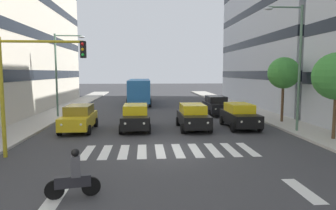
{
  "coord_description": "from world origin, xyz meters",
  "views": [
    {
      "loc": [
        1.21,
        14.91,
        3.93
      ],
      "look_at": [
        -0.56,
        -7.82,
        1.47
      ],
      "focal_mm": 32.61,
      "sensor_mm": 36.0,
      "label": 1
    }
  ],
  "objects_px": {
    "bus_behind_traffic": "(139,89)",
    "car_2": "(136,117)",
    "traffic_light_gantry": "(26,78)",
    "car_3": "(79,118)",
    "car_row2_0": "(216,105)",
    "street_lamp_left": "(295,57)",
    "street_lamp_right": "(61,67)",
    "car_0": "(240,115)",
    "car_1": "(193,116)",
    "motorcycle_with_rider": "(74,177)",
    "street_tree_1": "(284,73)"
  },
  "relations": [
    {
      "from": "car_0",
      "to": "street_lamp_right",
      "type": "height_order",
      "value": "street_lamp_right"
    },
    {
      "from": "car_2",
      "to": "traffic_light_gantry",
      "type": "bearing_deg",
      "value": 53.26
    },
    {
      "from": "car_2",
      "to": "bus_behind_traffic",
      "type": "height_order",
      "value": "bus_behind_traffic"
    },
    {
      "from": "car_0",
      "to": "bus_behind_traffic",
      "type": "xyz_separation_m",
      "value": [
        7.31,
        -16.98,
        0.97
      ]
    },
    {
      "from": "street_lamp_right",
      "to": "car_row2_0",
      "type": "bearing_deg",
      "value": -176.11
    },
    {
      "from": "street_lamp_right",
      "to": "car_1",
      "type": "bearing_deg",
      "value": 149.68
    },
    {
      "from": "street_lamp_left",
      "to": "traffic_light_gantry",
      "type": "bearing_deg",
      "value": 16.74
    },
    {
      "from": "car_3",
      "to": "car_row2_0",
      "type": "bearing_deg",
      "value": -147.54
    },
    {
      "from": "car_2",
      "to": "street_lamp_right",
      "type": "relative_size",
      "value": 0.64
    },
    {
      "from": "traffic_light_gantry",
      "to": "street_tree_1",
      "type": "height_order",
      "value": "traffic_light_gantry"
    },
    {
      "from": "street_lamp_left",
      "to": "street_lamp_right",
      "type": "bearing_deg",
      "value": -25.39
    },
    {
      "from": "street_lamp_right",
      "to": "street_tree_1",
      "type": "xyz_separation_m",
      "value": [
        -17.6,
        4.24,
        -0.55
      ]
    },
    {
      "from": "car_0",
      "to": "bus_behind_traffic",
      "type": "height_order",
      "value": "bus_behind_traffic"
    },
    {
      "from": "bus_behind_traffic",
      "to": "car_0",
      "type": "bearing_deg",
      "value": 113.28
    },
    {
      "from": "car_1",
      "to": "motorcycle_with_rider",
      "type": "xyz_separation_m",
      "value": [
        5.56,
        11.17,
        -0.24
      ]
    },
    {
      "from": "car_1",
      "to": "street_lamp_right",
      "type": "bearing_deg",
      "value": -30.32
    },
    {
      "from": "car_3",
      "to": "car_row2_0",
      "type": "distance_m",
      "value": 13.07
    },
    {
      "from": "car_3",
      "to": "street_tree_1",
      "type": "distance_m",
      "value": 15.33
    },
    {
      "from": "bus_behind_traffic",
      "to": "street_lamp_right",
      "type": "relative_size",
      "value": 1.5
    },
    {
      "from": "car_1",
      "to": "car_3",
      "type": "distance_m",
      "value": 7.72
    },
    {
      "from": "car_0",
      "to": "street_lamp_right",
      "type": "distance_m",
      "value": 15.35
    },
    {
      "from": "car_1",
      "to": "car_2",
      "type": "bearing_deg",
      "value": -1.51
    },
    {
      "from": "car_0",
      "to": "car_row2_0",
      "type": "xyz_separation_m",
      "value": [
        0.06,
        -6.78,
        0.0
      ]
    },
    {
      "from": "car_0",
      "to": "motorcycle_with_rider",
      "type": "height_order",
      "value": "car_0"
    },
    {
      "from": "car_2",
      "to": "car_3",
      "type": "height_order",
      "value": "same"
    },
    {
      "from": "car_3",
      "to": "car_0",
      "type": "bearing_deg",
      "value": -178.79
    },
    {
      "from": "street_lamp_right",
      "to": "motorcycle_with_rider",
      "type": "bearing_deg",
      "value": 105.63
    },
    {
      "from": "car_1",
      "to": "bus_behind_traffic",
      "type": "relative_size",
      "value": 0.42
    },
    {
      "from": "car_3",
      "to": "traffic_light_gantry",
      "type": "xyz_separation_m",
      "value": [
        0.98,
        6.26,
        2.78
      ]
    },
    {
      "from": "street_tree_1",
      "to": "traffic_light_gantry",
      "type": "bearing_deg",
      "value": 27.01
    },
    {
      "from": "street_lamp_left",
      "to": "street_lamp_right",
      "type": "xyz_separation_m",
      "value": [
        16.58,
        -7.87,
        -0.5
      ]
    },
    {
      "from": "traffic_light_gantry",
      "to": "street_lamp_right",
      "type": "bearing_deg",
      "value": -82.22
    },
    {
      "from": "traffic_light_gantry",
      "to": "car_row2_0",
      "type": "bearing_deg",
      "value": -132.12
    },
    {
      "from": "traffic_light_gantry",
      "to": "street_tree_1",
      "type": "relative_size",
      "value": 1.12
    },
    {
      "from": "traffic_light_gantry",
      "to": "car_1",
      "type": "bearing_deg",
      "value": -144.24
    },
    {
      "from": "motorcycle_with_rider",
      "to": "car_3",
      "type": "bearing_deg",
      "value": -79.05
    },
    {
      "from": "motorcycle_with_rider",
      "to": "street_lamp_left",
      "type": "distance_m",
      "value": 15.62
    },
    {
      "from": "car_3",
      "to": "street_lamp_right",
      "type": "xyz_separation_m",
      "value": [
        2.67,
        -6.08,
        3.51
      ]
    },
    {
      "from": "motorcycle_with_rider",
      "to": "car_1",
      "type": "bearing_deg",
      "value": -116.48
    },
    {
      "from": "car_1",
      "to": "traffic_light_gantry",
      "type": "xyz_separation_m",
      "value": [
        8.71,
        6.27,
        2.78
      ]
    },
    {
      "from": "car_1",
      "to": "street_lamp_right",
      "type": "height_order",
      "value": "street_lamp_right"
    },
    {
      "from": "car_2",
      "to": "traffic_light_gantry",
      "type": "relative_size",
      "value": 0.81
    },
    {
      "from": "traffic_light_gantry",
      "to": "street_tree_1",
      "type": "xyz_separation_m",
      "value": [
        -15.91,
        -8.11,
        0.18
      ]
    },
    {
      "from": "bus_behind_traffic",
      "to": "car_2",
      "type": "bearing_deg",
      "value": 90.0
    },
    {
      "from": "car_1",
      "to": "street_lamp_left",
      "type": "height_order",
      "value": "street_lamp_left"
    },
    {
      "from": "car_1",
      "to": "car_row2_0",
      "type": "height_order",
      "value": "same"
    },
    {
      "from": "street_lamp_left",
      "to": "car_2",
      "type": "bearing_deg",
      "value": -10.59
    },
    {
      "from": "car_3",
      "to": "traffic_light_gantry",
      "type": "bearing_deg",
      "value": 81.1
    },
    {
      "from": "street_lamp_right",
      "to": "street_tree_1",
      "type": "bearing_deg",
      "value": 166.47
    },
    {
      "from": "car_0",
      "to": "car_3",
      "type": "xyz_separation_m",
      "value": [
        11.09,
        0.23,
        0.0
      ]
    }
  ]
}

